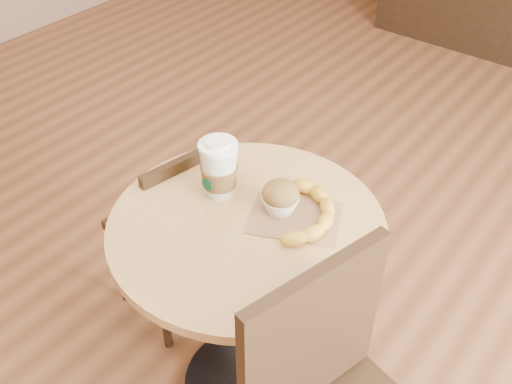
% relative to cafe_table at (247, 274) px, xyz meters
% --- Properties ---
extents(cafe_table, '(0.75, 0.75, 0.75)m').
position_rel_cafe_table_xyz_m(cafe_table, '(0.00, 0.00, 0.00)').
color(cafe_table, black).
rests_on(cafe_table, ground).
extents(chair_left, '(0.41, 0.41, 0.79)m').
position_rel_cafe_table_xyz_m(chair_left, '(-0.39, 0.11, -0.12)').
color(chair_left, black).
rests_on(chair_left, ground).
extents(kraft_bag, '(0.29, 0.26, 0.00)m').
position_rel_cafe_table_xyz_m(kraft_bag, '(0.09, 0.09, 0.20)').
color(kraft_bag, '#8E6644').
rests_on(kraft_bag, cafe_table).
extents(coffee_cup, '(0.11, 0.11, 0.18)m').
position_rel_cafe_table_xyz_m(coffee_cup, '(-0.14, 0.05, 0.28)').
color(coffee_cup, silver).
rests_on(coffee_cup, cafe_table).
extents(muffin, '(0.10, 0.10, 0.09)m').
position_rel_cafe_table_xyz_m(muffin, '(0.04, 0.09, 0.25)').
color(muffin, silver).
rests_on(muffin, kraft_bag).
extents(banana, '(0.29, 0.32, 0.04)m').
position_rel_cafe_table_xyz_m(banana, '(0.11, 0.10, 0.22)').
color(banana, gold).
rests_on(banana, kraft_bag).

